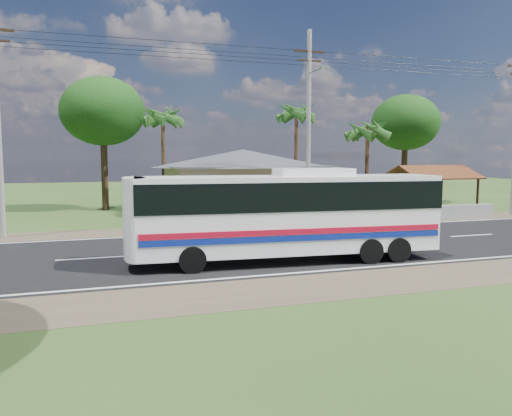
{
  "coord_description": "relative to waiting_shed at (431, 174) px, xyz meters",
  "views": [
    {
      "loc": [
        -8.76,
        -19.95,
        3.94
      ],
      "look_at": [
        -1.95,
        1.0,
        1.65
      ],
      "focal_mm": 35.0,
      "sensor_mm": 36.0,
      "label": 1
    }
  ],
  "objects": [
    {
      "name": "ground",
      "position": [
        -13.0,
        -8.5,
        -2.73
      ],
      "size": [
        120.0,
        120.0,
        0.0
      ],
      "primitive_type": "plane",
      "color": "#284418",
      "rests_on": "ground"
    },
    {
      "name": "road",
      "position": [
        -13.0,
        -8.5,
        -2.72
      ],
      "size": [
        120.0,
        16.0,
        0.03
      ],
      "color": "black",
      "rests_on": "ground"
    },
    {
      "name": "house",
      "position": [
        -12.0,
        4.5,
        -0.09
      ],
      "size": [
        12.4,
        10.0,
        5.0
      ],
      "color": "tan",
      "rests_on": "ground"
    },
    {
      "name": "waiting_shed",
      "position": [
        0.0,
        0.0,
        0.0
      ],
      "size": [
        5.2,
        4.48,
        3.35
      ],
      "color": "#392615",
      "rests_on": "ground"
    },
    {
      "name": "concrete_barrier",
      "position": [
        -1.0,
        -2.9,
        -2.28
      ],
      "size": [
        7.0,
        0.3,
        0.9
      ],
      "primitive_type": "cube",
      "color": "#9E9E99",
      "rests_on": "ground"
    },
    {
      "name": "utility_poles",
      "position": [
        -10.33,
        -2.01,
        3.04
      ],
      "size": [
        32.8,
        2.22,
        11.0
      ],
      "color": "#9E9E99",
      "rests_on": "ground"
    },
    {
      "name": "palm_near",
      "position": [
        -3.5,
        2.5,
        2.98
      ],
      "size": [
        2.8,
        2.8,
        6.7
      ],
      "color": "#47301E",
      "rests_on": "ground"
    },
    {
      "name": "palm_mid",
      "position": [
        -7.0,
        7.0,
        4.43
      ],
      "size": [
        2.8,
        2.8,
        8.2
      ],
      "color": "#47301E",
      "rests_on": "ground"
    },
    {
      "name": "palm_far",
      "position": [
        -17.0,
        7.5,
        3.95
      ],
      "size": [
        2.8,
        2.8,
        7.7
      ],
      "color": "#47301E",
      "rests_on": "ground"
    },
    {
      "name": "tree_behind_house",
      "position": [
        -21.0,
        9.5,
        4.39
      ],
      "size": [
        6.0,
        6.0,
        9.61
      ],
      "color": "#47301E",
      "rests_on": "ground"
    },
    {
      "name": "tree_behind_shed",
      "position": [
        3.0,
        7.5,
        3.95
      ],
      "size": [
        5.6,
        5.6,
        9.02
      ],
      "color": "#47301E",
      "rests_on": "ground"
    },
    {
      "name": "coach_bus",
      "position": [
        -14.88,
        -11.31,
        -0.73
      ],
      "size": [
        11.4,
        3.28,
        3.49
      ],
      "rotation": [
        0.0,
        0.0,
        -0.08
      ],
      "color": "white",
      "rests_on": "ground"
    },
    {
      "name": "motorcycle",
      "position": [
        -7.78,
        -0.75,
        -2.22
      ],
      "size": [
        2.07,
        1.3,
        1.03
      ],
      "primitive_type": "imported",
      "rotation": [
        0.0,
        0.0,
        1.23
      ],
      "color": "black",
      "rests_on": "ground"
    }
  ]
}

